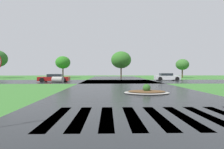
{
  "coord_description": "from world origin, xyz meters",
  "views": [
    {
      "loc": [
        -1.75,
        -2.07,
        1.63
      ],
      "look_at": [
        -1.49,
        9.98,
        1.38
      ],
      "focal_mm": 28.57,
      "sensor_mm": 36.0,
      "label": 1
    }
  ],
  "objects_px": {
    "median_island": "(147,92)",
    "drainage_pipe_stack": "(58,80)",
    "car_silver_hatch": "(54,78)",
    "car_dark_suv": "(167,77)"
  },
  "relations": [
    {
      "from": "median_island",
      "to": "drainage_pipe_stack",
      "type": "relative_size",
      "value": 1.95
    },
    {
      "from": "car_silver_hatch",
      "to": "drainage_pipe_stack",
      "type": "height_order",
      "value": "car_silver_hatch"
    },
    {
      "from": "car_dark_suv",
      "to": "drainage_pipe_stack",
      "type": "xyz_separation_m",
      "value": [
        -16.96,
        -4.76,
        -0.18
      ]
    },
    {
      "from": "drainage_pipe_stack",
      "to": "car_silver_hatch",
      "type": "bearing_deg",
      "value": 122.66
    },
    {
      "from": "median_island",
      "to": "drainage_pipe_stack",
      "type": "xyz_separation_m",
      "value": [
        -9.82,
        12.26,
        0.28
      ]
    },
    {
      "from": "median_island",
      "to": "car_silver_hatch",
      "type": "bearing_deg",
      "value": 128.14
    },
    {
      "from": "drainage_pipe_stack",
      "to": "car_dark_suv",
      "type": "bearing_deg",
      "value": 15.69
    },
    {
      "from": "car_silver_hatch",
      "to": "drainage_pipe_stack",
      "type": "distance_m",
      "value": 1.67
    },
    {
      "from": "median_island",
      "to": "car_dark_suv",
      "type": "bearing_deg",
      "value": 67.25
    },
    {
      "from": "median_island",
      "to": "car_dark_suv",
      "type": "height_order",
      "value": "car_dark_suv"
    }
  ]
}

